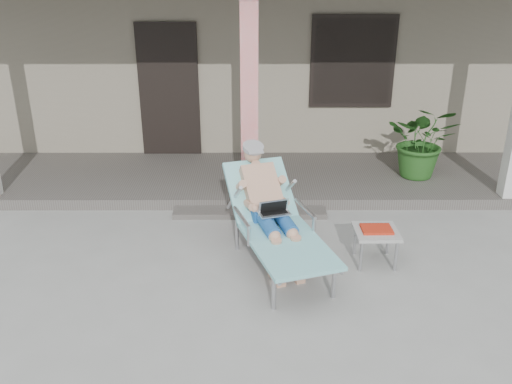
{
  "coord_description": "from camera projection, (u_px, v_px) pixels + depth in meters",
  "views": [
    {
      "loc": [
        0.07,
        -4.61,
        3.02
      ],
      "look_at": [
        0.08,
        0.6,
        0.85
      ],
      "focal_mm": 38.0,
      "sensor_mm": 36.0,
      "label": 1
    }
  ],
  "objects": [
    {
      "name": "ground",
      "position": [
        248.0,
        293.0,
        5.42
      ],
      "size": [
        60.0,
        60.0,
        0.0
      ],
      "primitive_type": "plane",
      "color": "#9E9E99",
      "rests_on": "ground"
    },
    {
      "name": "house",
      "position": [
        251.0,
        41.0,
        10.77
      ],
      "size": [
        10.4,
        5.4,
        3.3
      ],
      "color": "gray",
      "rests_on": "ground"
    },
    {
      "name": "porch_deck",
      "position": [
        250.0,
        178.0,
        8.16
      ],
      "size": [
        10.0,
        2.0,
        0.15
      ],
      "primitive_type": "cube",
      "color": "#605B56",
      "rests_on": "ground"
    },
    {
      "name": "porch_step",
      "position": [
        250.0,
        212.0,
        7.11
      ],
      "size": [
        2.0,
        0.3,
        0.07
      ],
      "primitive_type": "cube",
      "color": "#605B56",
      "rests_on": "ground"
    },
    {
      "name": "lounger",
      "position": [
        272.0,
        195.0,
        5.78
      ],
      "size": [
        1.25,
        1.98,
        1.25
      ],
      "rotation": [
        0.0,
        0.0,
        0.31
      ],
      "color": "#B7B7BC",
      "rests_on": "ground"
    },
    {
      "name": "side_table",
      "position": [
        376.0,
        233.0,
        5.86
      ],
      "size": [
        0.47,
        0.47,
        0.42
      ],
      "rotation": [
        0.0,
        0.0,
        0.02
      ],
      "color": "#ACACA7",
      "rests_on": "ground"
    },
    {
      "name": "potted_palm",
      "position": [
        423.0,
        141.0,
        7.83
      ],
      "size": [
        1.21,
        1.13,
        1.09
      ],
      "primitive_type": "imported",
      "rotation": [
        0.0,
        0.0,
        -0.35
      ],
      "color": "#26591E",
      "rests_on": "porch_deck"
    }
  ]
}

